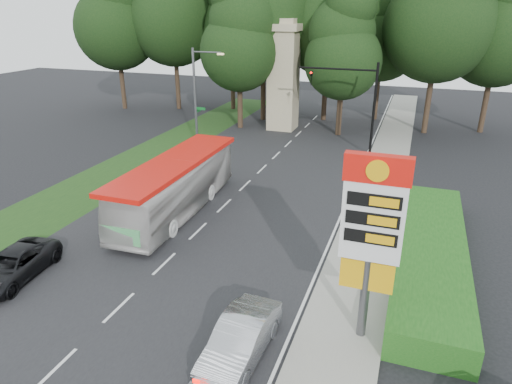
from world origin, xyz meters
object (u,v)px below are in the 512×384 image
(monument, at_px, (284,75))
(transit_bus, at_px, (176,187))
(streetlight_signs, at_px, (197,93))
(sedan_silver, at_px, (240,339))
(gas_station_pylon, at_px, (372,226))
(suv_charcoal, at_px, (12,266))
(traffic_signal_mast, at_px, (358,96))

(monument, bearing_deg, transit_bus, -90.67)
(streetlight_signs, relative_size, sedan_silver, 1.84)
(gas_station_pylon, height_order, suv_charcoal, gas_station_pylon)
(gas_station_pylon, height_order, transit_bus, gas_station_pylon)
(gas_station_pylon, relative_size, transit_bus, 0.62)
(gas_station_pylon, xyz_separation_m, traffic_signal_mast, (-3.52, 22.00, 0.22))
(transit_bus, bearing_deg, gas_station_pylon, -35.14)
(suv_charcoal, bearing_deg, streetlight_signs, 87.70)
(gas_station_pylon, xyz_separation_m, sedan_silver, (-3.70, -2.39, -3.73))
(transit_bus, height_order, sedan_silver, transit_bus)
(transit_bus, height_order, suv_charcoal, transit_bus)
(traffic_signal_mast, xyz_separation_m, monument, (-7.68, 6.00, 0.43))
(monument, height_order, suv_charcoal, monument)
(gas_station_pylon, relative_size, suv_charcoal, 1.51)
(suv_charcoal, bearing_deg, gas_station_pylon, -1.48)
(gas_station_pylon, distance_m, monument, 30.17)
(streetlight_signs, height_order, monument, monument)
(transit_bus, bearing_deg, monument, 87.14)
(gas_station_pylon, xyz_separation_m, transit_bus, (-11.44, 7.41, -2.90))
(gas_station_pylon, height_order, streetlight_signs, streetlight_signs)
(monument, xyz_separation_m, suv_charcoal, (-3.56, -29.21, -4.47))
(streetlight_signs, height_order, transit_bus, streetlight_signs)
(streetlight_signs, distance_m, sedan_silver, 25.92)
(traffic_signal_mast, distance_m, suv_charcoal, 26.10)
(traffic_signal_mast, xyz_separation_m, sedan_silver, (-0.18, -24.40, -3.96))
(transit_bus, bearing_deg, suv_charcoal, -113.29)
(monument, distance_m, sedan_silver, 31.62)
(streetlight_signs, relative_size, transit_bus, 0.72)
(streetlight_signs, bearing_deg, transit_bus, -69.36)
(gas_station_pylon, relative_size, sedan_silver, 1.58)
(monument, relative_size, sedan_silver, 2.31)
(gas_station_pylon, height_order, sedan_silver, gas_station_pylon)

